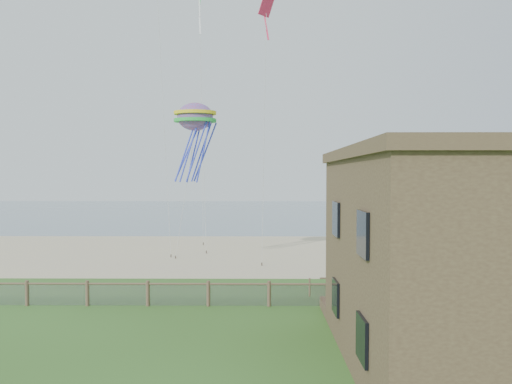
% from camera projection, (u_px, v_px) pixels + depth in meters
% --- Properties ---
extents(ground, '(160.00, 160.00, 0.00)m').
position_uv_depth(ground, '(190.00, 353.00, 16.53)').
color(ground, '#32521C').
rests_on(ground, ground).
extents(sand_beach, '(72.00, 20.00, 0.02)m').
position_uv_depth(sand_beach, '(230.00, 252.00, 38.51)').
color(sand_beach, '#C3B78D').
rests_on(sand_beach, ground).
extents(ocean, '(160.00, 68.00, 0.02)m').
position_uv_depth(ocean, '(246.00, 212.00, 82.49)').
color(ocean, slate).
rests_on(ocean, ground).
extents(chainlink_fence, '(36.20, 0.20, 1.25)m').
position_uv_depth(chainlink_fence, '(208.00, 295.00, 22.50)').
color(chainlink_fence, brown).
rests_on(chainlink_fence, ground).
extents(motel_deck, '(15.00, 2.00, 0.50)m').
position_uv_depth(motel_deck, '(482.00, 308.00, 21.41)').
color(motel_deck, brown).
rests_on(motel_deck, ground).
extents(picnic_table, '(2.14, 1.81, 0.78)m').
position_uv_depth(picnic_table, '(387.00, 307.00, 20.93)').
color(picnic_table, brown).
rests_on(picnic_table, ground).
extents(octopus_kite, '(3.40, 2.74, 6.19)m').
position_uv_depth(octopus_kite, '(195.00, 139.00, 32.11)').
color(octopus_kite, red).
extents(kite_white, '(2.30, 1.97, 3.21)m').
position_uv_depth(kite_white, '(198.00, 2.00, 33.13)').
color(kite_white, white).
extents(kite_red, '(1.96, 1.93, 2.33)m').
position_uv_depth(kite_red, '(266.00, 15.00, 28.05)').
color(kite_red, '#F12A55').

